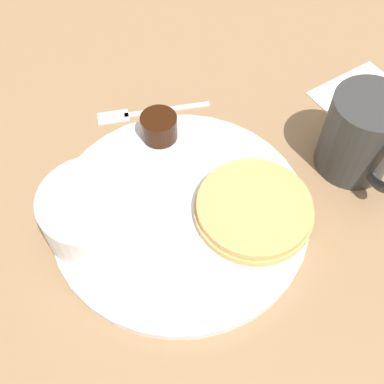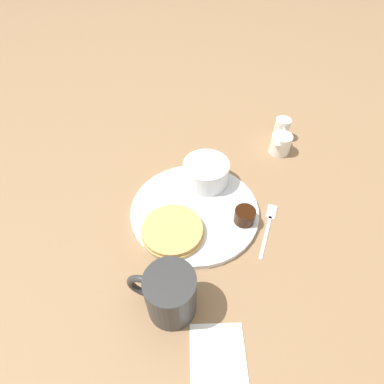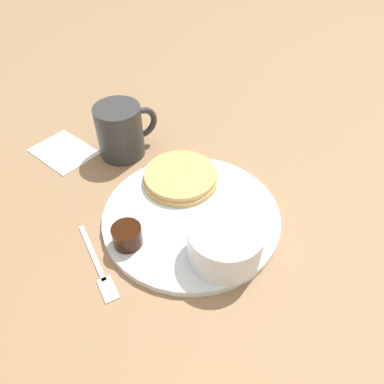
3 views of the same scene
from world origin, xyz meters
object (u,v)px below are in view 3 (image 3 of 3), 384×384
(bowl, at_px, (225,241))
(fork, at_px, (100,270))
(plate, at_px, (191,216))
(coffee_mug, at_px, (121,131))

(bowl, bearing_deg, fork, -119.51)
(plate, height_order, fork, plate)
(plate, bearing_deg, fork, -89.24)
(fork, bearing_deg, bowl, 60.49)
(fork, bearing_deg, plate, 90.76)
(coffee_mug, xyz_separation_m, fork, (0.22, -0.16, -0.05))
(coffee_mug, height_order, fork, coffee_mug)
(bowl, distance_m, coffee_mug, 0.30)
(coffee_mug, relative_size, fork, 0.82)
(coffee_mug, bearing_deg, plate, 0.87)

